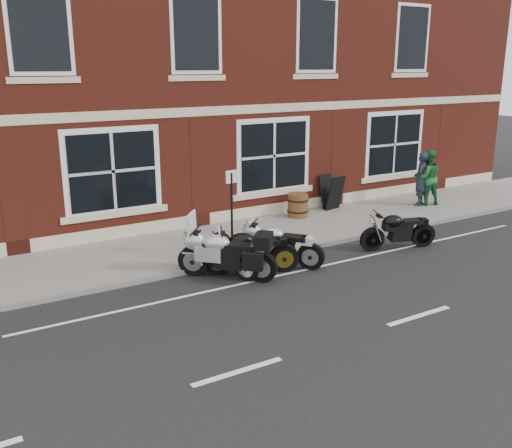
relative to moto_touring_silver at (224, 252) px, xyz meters
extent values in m
plane|color=black|center=(2.25, -0.73, -0.62)|extent=(80.00, 80.00, 0.00)
cube|color=slate|center=(2.25, 2.27, -0.56)|extent=(30.00, 3.00, 0.12)
cube|color=slate|center=(2.25, 0.69, -0.56)|extent=(30.00, 0.16, 0.12)
cube|color=maroon|center=(2.25, 9.77, 5.38)|extent=(24.00, 12.00, 12.00)
cylinder|color=black|center=(-0.51, 0.52, -0.26)|extent=(0.60, 0.61, 0.71)
cylinder|color=black|center=(0.61, -0.63, -0.26)|extent=(0.60, 0.61, 0.71)
cube|color=black|center=(0.01, -0.01, 0.11)|extent=(0.81, 0.82, 0.24)
ellipsoid|color=#ACADB1|center=(-0.10, 0.11, 0.24)|extent=(0.72, 0.72, 0.35)
cube|color=black|center=(0.32, -0.33, 0.20)|extent=(0.63, 0.64, 0.11)
cube|color=silver|center=(-0.49, 0.51, 0.65)|extent=(0.36, 0.35, 0.50)
cylinder|color=black|center=(-0.40, 0.72, -0.32)|extent=(0.44, 0.57, 0.60)
cylinder|color=black|center=(0.36, -0.41, -0.32)|extent=(0.44, 0.57, 0.60)
cube|color=black|center=(-0.04, 0.20, 0.00)|extent=(0.61, 0.75, 0.21)
ellipsoid|color=red|center=(-0.12, 0.31, 0.12)|extent=(0.57, 0.63, 0.30)
cube|color=black|center=(0.16, -0.12, 0.08)|extent=(0.49, 0.57, 0.09)
cylinder|color=black|center=(-0.02, 0.29, -0.28)|extent=(0.68, 0.40, 0.68)
cylinder|color=black|center=(1.38, -0.34, -0.28)|extent=(0.68, 0.40, 0.68)
cube|color=black|center=(0.63, -0.01, 0.08)|extent=(0.88, 0.58, 0.23)
ellipsoid|color=black|center=(0.48, 0.06, 0.21)|extent=(0.70, 0.59, 0.34)
cube|color=black|center=(1.02, -0.18, 0.17)|extent=(0.65, 0.49, 0.11)
cylinder|color=black|center=(1.06, 0.60, -0.29)|extent=(0.52, 0.59, 0.66)
cylinder|color=black|center=(2.01, -0.55, -0.29)|extent=(0.52, 0.59, 0.66)
cube|color=black|center=(1.50, 0.07, 0.06)|extent=(0.71, 0.79, 0.23)
ellipsoid|color=#B1B0B5|center=(1.41, 0.18, 0.18)|extent=(0.65, 0.68, 0.33)
cube|color=black|center=(1.77, -0.25, 0.14)|extent=(0.57, 0.61, 0.10)
cylinder|color=black|center=(4.17, -0.25, -0.30)|extent=(0.65, 0.31, 0.64)
cylinder|color=black|center=(5.56, -0.67, -0.30)|extent=(0.65, 0.31, 0.64)
cube|color=black|center=(4.82, -0.45, 0.05)|extent=(0.84, 0.46, 0.22)
ellipsoid|color=black|center=(4.67, -0.40, 0.17)|extent=(0.64, 0.51, 0.32)
cube|color=black|center=(5.20, -0.56, 0.13)|extent=(0.60, 0.41, 0.10)
imported|color=black|center=(8.59, 2.32, 0.39)|extent=(0.77, 0.71, 1.78)
imported|color=#1A5C28|center=(8.84, 2.27, 0.42)|extent=(1.06, 0.93, 1.83)
cylinder|color=#503815|center=(4.26, 3.19, -0.14)|extent=(0.62, 0.62, 0.72)
cylinder|color=black|center=(4.26, 3.19, -0.31)|extent=(0.65, 0.65, 0.05)
cylinder|color=black|center=(4.26, 3.19, 0.04)|extent=(0.65, 0.65, 0.05)
cylinder|color=black|center=(0.65, 0.82, 0.55)|extent=(0.06, 0.06, 2.10)
cube|color=silver|center=(0.65, 0.82, 1.51)|extent=(0.31, 0.06, 0.31)
camera|label=1|loc=(-5.64, -10.72, 4.05)|focal=40.00mm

